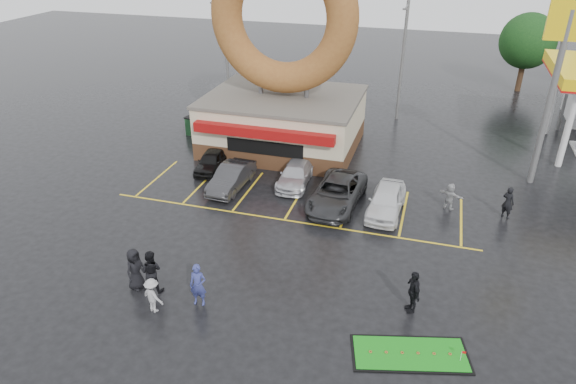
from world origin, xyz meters
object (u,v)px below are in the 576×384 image
(car_black, at_px, (211,161))
(car_grey, at_px, (337,193))
(donut_shop, at_px, (283,84))
(dumpster, at_px, (200,126))
(car_dgrey, at_px, (231,177))
(car_white, at_px, (386,201))
(streetlight_left, at_px, (226,50))
(streetlight_right, at_px, (574,67))
(putting_green, at_px, (410,354))
(person_blue, at_px, (198,285))
(streetlight_mid, at_px, (402,59))
(shell_sign, at_px, (560,60))
(car_silver, at_px, (295,174))
(person_cameraman, at_px, (413,291))

(car_black, height_order, car_grey, car_grey)
(donut_shop, xyz_separation_m, dumpster, (-6.56, 0.40, -3.81))
(car_dgrey, relative_size, car_white, 0.98)
(streetlight_left, relative_size, car_grey, 1.67)
(streetlight_right, relative_size, dumpster, 5.00)
(car_black, height_order, putting_green, car_black)
(person_blue, height_order, putting_green, person_blue)
(streetlight_right, xyz_separation_m, putting_green, (-8.79, -26.32, -4.75))
(streetlight_mid, xyz_separation_m, streetlight_right, (12.00, 1.00, 0.00))
(car_dgrey, distance_m, putting_green, 15.38)
(car_white, xyz_separation_m, putting_green, (2.18, -10.13, -0.71))
(donut_shop, bearing_deg, car_dgrey, -98.75)
(car_black, relative_size, putting_green, 0.79)
(streetlight_mid, bearing_deg, streetlight_right, 4.76)
(shell_sign, height_order, person_blue, shell_sign)
(car_black, xyz_separation_m, person_blue, (4.84, -12.01, 0.34))
(streetlight_left, relative_size, car_silver, 2.13)
(car_white, bearing_deg, streetlight_mid, 96.66)
(car_dgrey, bearing_deg, car_silver, 28.20)
(streetlight_right, relative_size, car_silver, 2.13)
(streetlight_right, distance_m, dumpster, 27.26)
(donut_shop, distance_m, streetlight_left, 9.87)
(streetlight_left, bearing_deg, car_dgrey, -66.87)
(car_dgrey, bearing_deg, putting_green, -40.03)
(donut_shop, distance_m, streetlight_mid, 10.59)
(donut_shop, xyz_separation_m, car_white, (8.03, -7.24, -3.72))
(shell_sign, bearing_deg, streetlight_right, 73.17)
(car_silver, distance_m, person_cameraman, 12.26)
(car_dgrey, xyz_separation_m, putting_green, (11.28, -10.43, -0.67))
(car_white, bearing_deg, donut_shop, 140.75)
(donut_shop, height_order, person_cameraman, donut_shop)
(car_dgrey, relative_size, person_blue, 2.23)
(streetlight_left, relative_size, streetlight_right, 1.00)
(car_silver, distance_m, car_grey, 3.45)
(streetlight_left, distance_m, car_grey, 19.13)
(streetlight_left, bearing_deg, person_cameraman, -52.06)
(car_white, relative_size, person_blue, 2.28)
(donut_shop, xyz_separation_m, streetlight_left, (-7.00, 6.95, 0.32))
(dumpster, bearing_deg, shell_sign, 5.98)
(car_white, bearing_deg, putting_green, -75.05)
(streetlight_mid, relative_size, putting_green, 1.97)
(donut_shop, bearing_deg, putting_green, -59.56)
(car_grey, height_order, person_cameraman, person_cameraman)
(streetlight_right, xyz_separation_m, person_cameraman, (-8.98, -23.83, -3.83))
(car_silver, relative_size, person_cameraman, 2.22)
(streetlight_left, height_order, car_white, streetlight_left)
(car_black, relative_size, car_grey, 0.67)
(streetlight_left, relative_size, putting_green, 1.97)
(streetlight_left, distance_m, streetlight_right, 26.08)
(streetlight_right, bearing_deg, streetlight_mid, -175.24)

